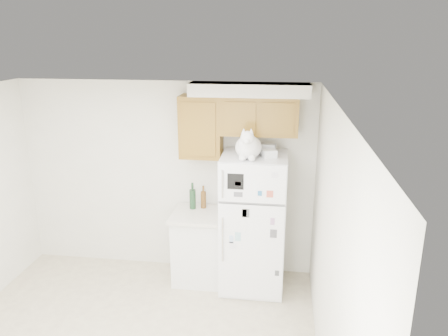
% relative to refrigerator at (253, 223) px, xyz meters
% --- Properties ---
extents(room_shell, '(3.84, 4.04, 2.52)m').
position_rel_refrigerator_xyz_m(room_shell, '(-1.04, -1.36, 0.82)').
color(room_shell, silver).
rests_on(room_shell, ground_plane).
extents(refrigerator, '(0.76, 0.78, 1.70)m').
position_rel_refrigerator_xyz_m(refrigerator, '(0.00, 0.00, 0.00)').
color(refrigerator, white).
rests_on(refrigerator, ground_plane).
extents(base_counter, '(0.64, 0.64, 0.92)m').
position_rel_refrigerator_xyz_m(base_counter, '(-0.69, 0.07, -0.39)').
color(base_counter, white).
rests_on(base_counter, ground_plane).
extents(cat, '(0.37, 0.54, 0.38)m').
position_rel_refrigerator_xyz_m(cat, '(-0.06, -0.13, 0.99)').
color(cat, white).
rests_on(cat, refrigerator).
extents(storage_box_back, '(0.20, 0.15, 0.10)m').
position_rel_refrigerator_xyz_m(storage_box_back, '(0.14, 0.17, 0.90)').
color(storage_box_back, white).
rests_on(storage_box_back, refrigerator).
extents(storage_box_front, '(0.18, 0.16, 0.09)m').
position_rel_refrigerator_xyz_m(storage_box_front, '(0.17, -0.08, 0.89)').
color(storage_box_front, white).
rests_on(storage_box_front, refrigerator).
extents(bottle_green, '(0.08, 0.08, 0.34)m').
position_rel_refrigerator_xyz_m(bottle_green, '(-0.78, 0.19, 0.24)').
color(bottle_green, '#19381E').
rests_on(bottle_green, base_counter).
extents(bottle_amber, '(0.07, 0.07, 0.30)m').
position_rel_refrigerator_xyz_m(bottle_amber, '(-0.65, 0.23, 0.22)').
color(bottle_amber, '#593814').
rests_on(bottle_amber, base_counter).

